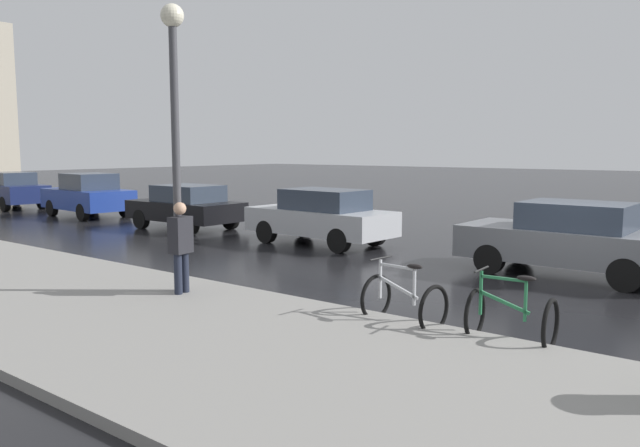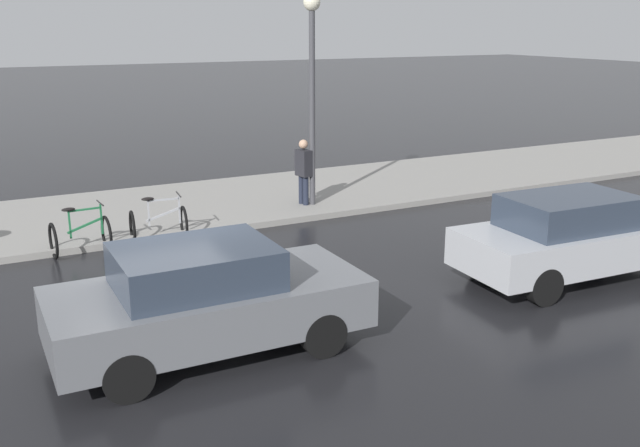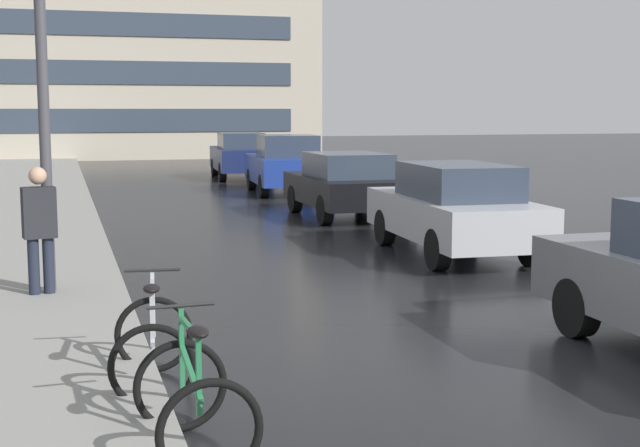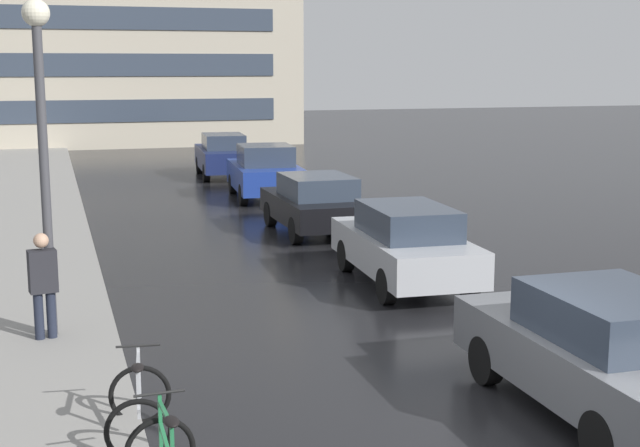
{
  "view_description": "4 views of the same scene",
  "coord_description": "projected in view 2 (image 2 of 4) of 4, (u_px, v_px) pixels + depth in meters",
  "views": [
    {
      "loc": [
        -11.56,
        -3.57,
        2.65
      ],
      "look_at": [
        -0.21,
        5.29,
        0.91
      ],
      "focal_mm": 35.0,
      "sensor_mm": 36.0,
      "label": 1
    },
    {
      "loc": [
        10.56,
        -2.6,
        4.44
      ],
      "look_at": [
        0.57,
        2.62,
        1.25
      ],
      "focal_mm": 40.0,
      "sensor_mm": 36.0,
      "label": 2
    },
    {
      "loc": [
        -4.38,
        -6.62,
        2.45
      ],
      "look_at": [
        -1.5,
        3.21,
        1.12
      ],
      "focal_mm": 50.0,
      "sensor_mm": 36.0,
      "label": 3
    },
    {
      "loc": [
        -4.46,
        -8.48,
        4.16
      ],
      "look_at": [
        -0.38,
        4.89,
        1.65
      ],
      "focal_mm": 50.0,
      "sensor_mm": 36.0,
      "label": 4
    }
  ],
  "objects": [
    {
      "name": "ground_plane",
      "position": [
        158.0,
        311.0,
        11.37
      ],
      "size": [
        140.0,
        140.0,
        0.0
      ],
      "primitive_type": "plane",
      "color": "black"
    },
    {
      "name": "sidewalk_kerb",
      "position": [
        439.0,
        177.0,
        20.92
      ],
      "size": [
        4.8,
        60.0,
        0.14
      ],
      "primitive_type": "cube",
      "color": "gray",
      "rests_on": "ground"
    },
    {
      "name": "bicycle_nearest",
      "position": [
        80.0,
        235.0,
        14.01
      ],
      "size": [
        0.78,
        1.12,
        1.01
      ],
      "color": "black",
      "rests_on": "ground"
    },
    {
      "name": "bicycle_second",
      "position": [
        159.0,
        223.0,
        14.83
      ],
      "size": [
        0.84,
        1.19,
        1.0
      ],
      "color": "black",
      "rests_on": "ground"
    },
    {
      "name": "car_grey",
      "position": [
        206.0,
        299.0,
        9.76
      ],
      "size": [
        1.97,
        4.3,
        1.55
      ],
      "color": "slate",
      "rests_on": "ground"
    },
    {
      "name": "car_silver",
      "position": [
        572.0,
        236.0,
        12.59
      ],
      "size": [
        1.96,
        4.32,
        1.54
      ],
      "color": "#B2B5BA",
      "rests_on": "ground"
    },
    {
      "name": "pedestrian",
      "position": [
        304.0,
        171.0,
        17.24
      ],
      "size": [
        0.44,
        0.3,
        1.73
      ],
      "color": "#1E2333",
      "rests_on": "ground"
    },
    {
      "name": "streetlamp",
      "position": [
        312.0,
        70.0,
        16.59
      ],
      "size": [
        0.4,
        0.4,
        5.07
      ],
      "color": "#424247",
      "rests_on": "ground"
    }
  ]
}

